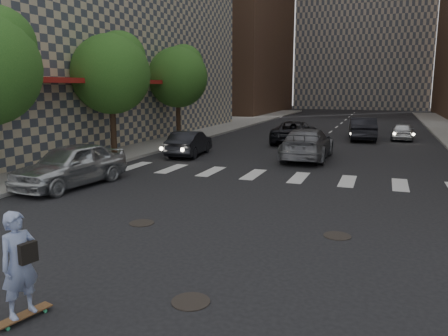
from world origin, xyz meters
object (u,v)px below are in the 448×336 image
at_px(tree_c, 179,75).
at_px(traffic_car_e, 362,129).
at_px(silver_sedan, 71,165).
at_px(traffic_car_a, 190,143).
at_px(skateboarder, 20,264).
at_px(traffic_car_b, 307,144).
at_px(tree_b, 113,71).
at_px(traffic_car_d, 403,131).
at_px(traffic_car_c, 294,132).

bearing_deg(tree_c, traffic_car_e, 21.64).
height_order(silver_sedan, traffic_car_a, silver_sedan).
distance_m(skateboarder, traffic_car_b, 18.07).
bearing_deg(tree_c, silver_sedan, -80.53).
bearing_deg(tree_b, silver_sedan, -69.91).
bearing_deg(tree_c, traffic_car_b, -27.29).
relative_size(silver_sedan, traffic_car_e, 0.98).
bearing_deg(tree_c, traffic_car_a, -59.91).
xyz_separation_m(tree_b, skateboarder, (8.32, -15.14, -3.67)).
distance_m(traffic_car_b, traffic_car_d, 12.07).
bearing_deg(traffic_car_c, traffic_car_a, 56.84).
relative_size(tree_b, skateboarder, 3.55).
relative_size(tree_b, traffic_car_e, 1.32).
bearing_deg(skateboarder, traffic_car_a, 119.25).
height_order(skateboarder, traffic_car_a, skateboarder).
bearing_deg(traffic_car_d, tree_b, 46.22).
height_order(tree_b, traffic_car_b, tree_b).
relative_size(traffic_car_b, traffic_car_d, 1.52).
distance_m(silver_sedan, traffic_car_c, 16.94).
distance_m(traffic_car_c, traffic_car_e, 5.55).
bearing_deg(traffic_car_e, traffic_car_c, 33.98).
xyz_separation_m(traffic_car_b, traffic_car_c, (-1.95, 6.43, -0.06)).
bearing_deg(silver_sedan, tree_b, 116.07).
bearing_deg(skateboarder, silver_sedan, 138.44).
bearing_deg(traffic_car_d, silver_sedan, 62.14).
distance_m(traffic_car_a, traffic_car_c, 8.66).
xyz_separation_m(traffic_car_a, traffic_car_e, (8.70, 11.00, 0.13)).
distance_m(tree_b, silver_sedan, 8.10).
bearing_deg(traffic_car_c, silver_sedan, 68.61).
height_order(tree_c, traffic_car_a, tree_c).
xyz_separation_m(traffic_car_a, traffic_car_d, (11.46, 11.95, -0.06)).
height_order(tree_b, traffic_car_d, tree_b).
height_order(tree_c, skateboarder, tree_c).
height_order(traffic_car_b, traffic_car_d, traffic_car_b).
relative_size(traffic_car_b, traffic_car_c, 1.04).
distance_m(traffic_car_a, traffic_car_b, 6.48).
xyz_separation_m(traffic_car_b, traffic_car_e, (2.30, 10.00, -0.00)).
xyz_separation_m(skateboarder, traffic_car_d, (6.70, 28.95, -0.34)).
distance_m(skateboarder, traffic_car_a, 17.66).
xyz_separation_m(tree_b, traffic_car_c, (8.00, 9.30, -3.88)).
relative_size(tree_b, traffic_car_b, 1.16).
xyz_separation_m(tree_b, traffic_car_b, (9.95, 2.86, -3.82)).
xyz_separation_m(skateboarder, traffic_car_e, (3.93, 28.00, -0.15)).
height_order(tree_b, skateboarder, tree_b).
relative_size(tree_c, traffic_car_b, 1.16).
xyz_separation_m(silver_sedan, traffic_car_d, (12.56, 20.53, -0.20)).
bearing_deg(traffic_car_d, traffic_car_a, 49.81).
distance_m(tree_c, traffic_car_c, 8.99).
bearing_deg(traffic_car_e, silver_sedan, 57.42).
height_order(tree_c, traffic_car_e, tree_c).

